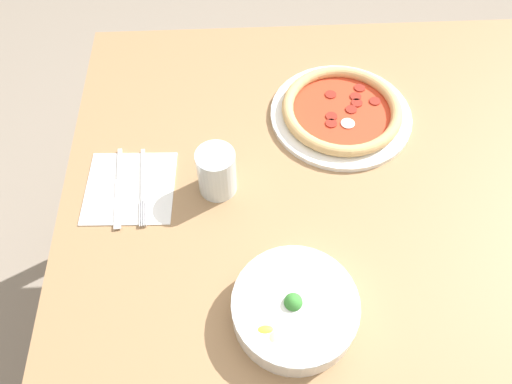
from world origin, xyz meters
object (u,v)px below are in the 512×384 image
object	(u,v)px
pizza	(341,112)
fork	(143,185)
knife	(119,184)
glass	(217,172)
bowl	(295,308)

from	to	relation	value
pizza	fork	bearing A→B (deg)	21.89
knife	glass	world-z (taller)	glass
pizza	fork	size ratio (longest dim) A/B	1.65
pizza	fork	world-z (taller)	pizza
pizza	knife	distance (m)	0.52
bowl	fork	xyz separation A→B (m)	(0.29, -0.29, -0.03)
pizza	bowl	xyz separation A→B (m)	(0.15, 0.47, 0.01)
bowl	knife	bearing A→B (deg)	-41.58
fork	glass	distance (m)	0.16
pizza	fork	xyz separation A→B (m)	(0.44, 0.18, -0.01)
glass	knife	bearing A→B (deg)	-4.48
knife	fork	bearing A→B (deg)	77.99
knife	glass	distance (m)	0.21
fork	pizza	bearing A→B (deg)	107.44
glass	bowl	bearing A→B (deg)	114.80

